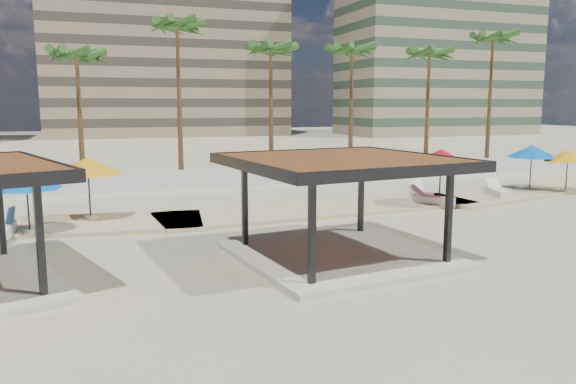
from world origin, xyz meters
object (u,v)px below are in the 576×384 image
at_px(lounger_a, 2,229).
at_px(lounger_d, 498,192).
at_px(pavilion_central, 341,198).
at_px(umbrella_c, 441,157).
at_px(lounger_c, 431,199).
at_px(lounger_b, 421,193).

relative_size(lounger_a, lounger_d, 0.98).
bearing_deg(pavilion_central, umbrella_c, 31.49).
xyz_separation_m(lounger_c, lounger_d, (4.86, 0.89, -0.00)).
relative_size(pavilion_central, lounger_c, 3.28).
bearing_deg(lounger_b, umbrella_c, -178.68).
distance_m(lounger_a, lounger_d, 24.26).
relative_size(lounger_b, lounger_d, 0.90).
height_order(pavilion_central, umbrella_c, pavilion_central).
relative_size(umbrella_c, lounger_c, 1.45).
distance_m(umbrella_c, lounger_a, 19.72).
distance_m(umbrella_c, lounger_d, 5.25).
bearing_deg(umbrella_c, lounger_a, 179.84).
xyz_separation_m(pavilion_central, lounger_b, (9.02, 9.19, -1.67)).
xyz_separation_m(pavilion_central, lounger_a, (-11.07, 6.84, -1.65)).
distance_m(lounger_a, lounger_c, 19.37).
xyz_separation_m(pavilion_central, umbrella_c, (8.53, 6.79, 0.51)).
relative_size(lounger_b, lounger_c, 0.94).
relative_size(umbrella_c, lounger_b, 1.54).
relative_size(lounger_a, lounger_b, 1.09).
xyz_separation_m(umbrella_c, lounger_c, (-0.24, 0.34, -2.16)).
bearing_deg(lounger_c, lounger_b, -53.52).
bearing_deg(pavilion_central, lounger_a, 141.25).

